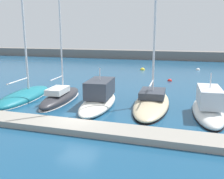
% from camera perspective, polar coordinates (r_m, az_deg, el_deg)
% --- Properties ---
extents(ground_plane, '(120.00, 120.00, 0.00)m').
position_cam_1_polar(ground_plane, '(17.16, -7.77, -7.42)').
color(ground_plane, navy).
extents(dock_pier, '(21.04, 1.91, 0.39)m').
position_cam_1_polar(dock_pier, '(16.01, -9.71, -8.23)').
color(dock_pier, gray).
rests_on(dock_pier, ground_plane).
extents(breakwater_seawall, '(108.00, 3.98, 1.98)m').
position_cam_1_polar(breakwater_seawall, '(59.62, 10.34, 7.75)').
color(breakwater_seawall, slate).
rests_on(breakwater_seawall, ground_plane).
extents(sailboat_teal_nearest, '(3.43, 8.43, 15.47)m').
position_cam_1_polar(sailboat_teal_nearest, '(24.39, -19.31, -1.22)').
color(sailboat_teal_nearest, '#19707F').
rests_on(sailboat_teal_nearest, ground_plane).
extents(sailboat_charcoal_second, '(2.52, 7.41, 13.07)m').
position_cam_1_polar(sailboat_charcoal_second, '(22.64, -11.59, -1.54)').
color(sailboat_charcoal_second, '#2D2D33').
rests_on(sailboat_charcoal_second, ground_plane).
extents(motorboat_ivory_third, '(2.98, 7.53, 3.31)m').
position_cam_1_polar(motorboat_ivory_third, '(20.68, -2.96, -1.81)').
color(motorboat_ivory_third, silver).
rests_on(motorboat_ivory_third, ground_plane).
extents(sailboat_sand_fourth, '(3.15, 9.45, 17.93)m').
position_cam_1_polar(sailboat_sand_fourth, '(20.92, 9.05, -2.64)').
color(sailboat_sand_fourth, beige).
rests_on(sailboat_sand_fourth, ground_plane).
extents(motorboat_white_fifth, '(2.49, 7.41, 3.48)m').
position_cam_1_polar(motorboat_white_fifth, '(19.72, 20.98, -3.82)').
color(motorboat_white_fifth, white).
rests_on(motorboat_white_fifth, ground_plane).
extents(mooring_buoy_red, '(0.57, 0.57, 0.57)m').
position_cam_1_polar(mooring_buoy_red, '(32.31, 12.99, 1.88)').
color(mooring_buoy_red, red).
rests_on(mooring_buoy_red, ground_plane).
extents(mooring_buoy_white, '(0.67, 0.67, 0.67)m').
position_cam_1_polar(mooring_buoy_white, '(43.37, 18.95, 4.20)').
color(mooring_buoy_white, white).
rests_on(mooring_buoy_white, ground_plane).
extents(mooring_buoy_yellow, '(0.76, 0.76, 0.76)m').
position_cam_1_polar(mooring_buoy_yellow, '(41.45, 6.96, 4.43)').
color(mooring_buoy_yellow, yellow).
rests_on(mooring_buoy_yellow, ground_plane).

